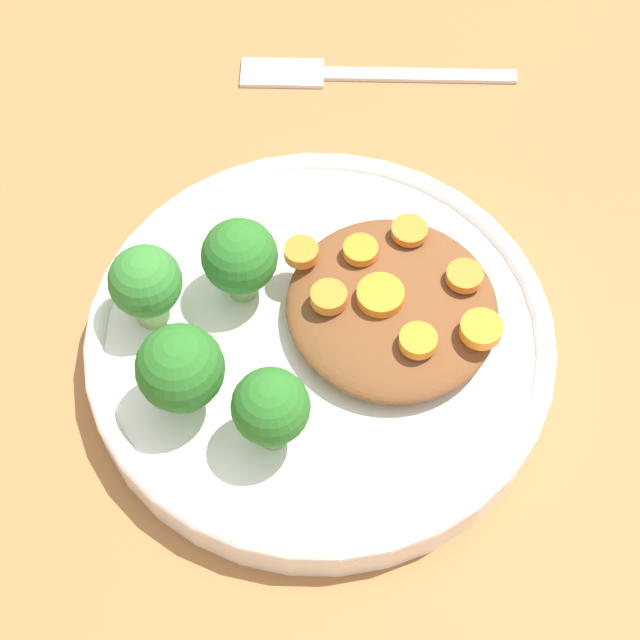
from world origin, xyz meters
TOP-DOWN VIEW (x-y plane):
  - ground_plane at (0.00, 0.00)m, footprint 4.00×4.00m
  - plate at (0.00, 0.00)m, footprint 0.25×0.25m
  - stew_mound at (-0.00, 0.04)m, footprint 0.11×0.11m
  - broccoli_floret_0 at (0.05, -0.04)m, footprint 0.04×0.04m
  - broccoli_floret_1 at (0.02, -0.07)m, footprint 0.04×0.04m
  - broccoli_floret_2 at (-0.04, -0.08)m, footprint 0.04×0.04m
  - broccoli_floret_3 at (-0.04, -0.03)m, footprint 0.04×0.04m
  - carrot_slice_0 at (0.00, 0.08)m, footprint 0.02×0.02m
  - carrot_slice_1 at (-0.04, 0.06)m, footprint 0.02×0.02m
  - carrot_slice_2 at (0.03, 0.04)m, footprint 0.02×0.02m
  - carrot_slice_3 at (0.03, 0.07)m, footprint 0.02×0.02m
  - carrot_slice_4 at (-0.03, 0.03)m, footprint 0.02×0.02m
  - carrot_slice_5 at (-0.01, 0.01)m, footprint 0.02×0.02m
  - carrot_slice_6 at (-0.00, 0.03)m, footprint 0.02×0.02m
  - carrot_slice_7 at (-0.04, -0.00)m, footprint 0.02×0.02m
  - fork at (-0.20, 0.07)m, footprint 0.07×0.17m

SIDE VIEW (x-z plane):
  - ground_plane at x=0.00m, z-range 0.00..0.00m
  - fork at x=-0.20m, z-range 0.00..0.01m
  - plate at x=0.00m, z-range 0.00..0.03m
  - stew_mound at x=0.00m, z-range 0.02..0.04m
  - carrot_slice_1 at x=-0.04m, z-range 0.04..0.05m
  - carrot_slice_0 at x=0.00m, z-range 0.04..0.05m
  - carrot_slice_4 at x=-0.03m, z-range 0.04..0.05m
  - carrot_slice_6 at x=0.00m, z-range 0.04..0.05m
  - carrot_slice_2 at x=0.03m, z-range 0.04..0.05m
  - carrot_slice_7 at x=-0.04m, z-range 0.04..0.05m
  - carrot_slice_3 at x=0.03m, z-range 0.04..0.05m
  - carrot_slice_5 at x=-0.01m, z-range 0.04..0.05m
  - broccoli_floret_2 at x=-0.04m, z-range 0.03..0.08m
  - broccoli_floret_3 at x=-0.04m, z-range 0.03..0.08m
  - broccoli_floret_0 at x=0.05m, z-range 0.03..0.08m
  - broccoli_floret_1 at x=0.02m, z-range 0.03..0.08m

